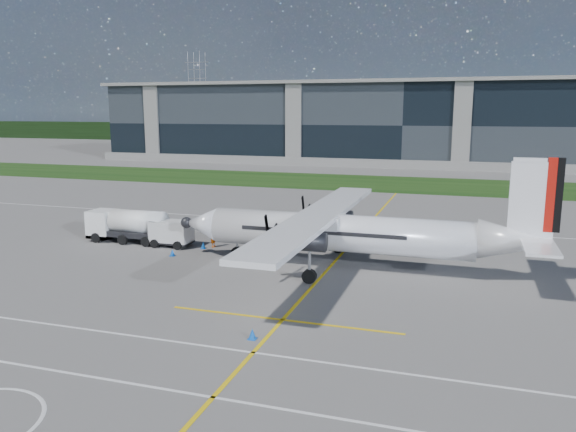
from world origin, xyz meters
name	(u,v)px	position (x,y,z in m)	size (l,w,h in m)	color
ground	(373,191)	(0.00, 40.00, 0.00)	(400.00, 400.00, 0.00)	#555351
grass_strip	(383,183)	(0.00, 48.00, 0.02)	(400.00, 18.00, 0.04)	#13350E
terminal_building	(408,124)	(0.00, 80.00, 7.50)	(120.00, 20.00, 15.00)	black
tree_line	(429,135)	(0.00, 140.00, 3.00)	(400.00, 6.00, 6.00)	black
pylon_west	(198,96)	(-80.00, 150.00, 15.00)	(9.00, 4.60, 30.00)	gray
yellow_taxiway_centerline	(349,246)	(3.00, 10.00, 0.01)	(0.20, 70.00, 0.01)	yellow
white_lane_line	(141,385)	(0.00, -14.00, 0.01)	(90.00, 0.15, 0.01)	white
turboprop_aircraft	(353,212)	(4.44, 4.05, 3.78)	(24.32, 25.22, 7.57)	white
fuel_tanker_truck	(123,225)	(-14.31, 6.18, 1.29)	(6.86, 2.23, 2.57)	white
baggage_tug	(171,234)	(-9.86, 5.95, 0.97)	(3.25, 1.95, 1.95)	silver
ground_crew_person	(214,234)	(-6.71, 6.70, 1.00)	(0.81, 0.58, 1.99)	#F25907
safety_cone_fwd	(172,253)	(-8.36, 3.35, 0.25)	(0.36, 0.36, 0.50)	blue
safety_cone_stbdwing	(363,227)	(2.97, 16.07, 0.25)	(0.36, 0.36, 0.50)	blue
safety_cone_nose_stbd	(203,245)	(-7.24, 5.99, 0.25)	(0.36, 0.36, 0.50)	blue
safety_cone_portwing	(252,334)	(2.44, -8.66, 0.25)	(0.36, 0.36, 0.50)	blue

